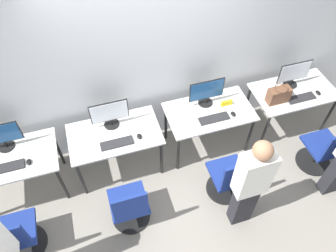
{
  "coord_description": "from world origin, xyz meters",
  "views": [
    {
      "loc": [
        -0.77,
        -2.31,
        3.94
      ],
      "look_at": [
        0.0,
        0.13,
        0.88
      ],
      "focal_mm": 35.0,
      "sensor_mm": 36.0,
      "label": 1
    }
  ],
  "objects_px": {
    "keyboard_right": "(214,119)",
    "keyboard_far_right": "(301,98)",
    "person_right": "(250,183)",
    "office_chair_far_right": "(323,151)",
    "monitor_far_left": "(0,136)",
    "mouse_right": "(233,114)",
    "monitor_left": "(110,114)",
    "office_chair_right": "(229,179)",
    "monitor_far_right": "(294,74)",
    "keyboard_far_left": "(6,168)",
    "keyboard_left": "(117,143)",
    "office_chair_far_left": "(17,238)",
    "monitor_right": "(207,92)",
    "mouse_far_left": "(29,162)",
    "handbag": "(279,95)",
    "mouse_far_right": "(318,93)",
    "office_chair_left": "(130,208)",
    "mouse_left": "(139,136)"
  },
  "relations": [
    {
      "from": "keyboard_right",
      "to": "keyboard_far_right",
      "type": "distance_m",
      "value": 1.29
    },
    {
      "from": "person_right",
      "to": "office_chair_far_right",
      "type": "xyz_separation_m",
      "value": [
        1.38,
        0.38,
        -0.48
      ]
    },
    {
      "from": "monitor_far_left",
      "to": "person_right",
      "type": "bearing_deg",
      "value": -28.79
    },
    {
      "from": "mouse_right",
      "to": "keyboard_far_right",
      "type": "distance_m",
      "value": 1.02
    },
    {
      "from": "monitor_left",
      "to": "keyboard_far_right",
      "type": "xyz_separation_m",
      "value": [
        2.58,
        -0.32,
        -0.2
      ]
    },
    {
      "from": "monitor_far_left",
      "to": "office_chair_right",
      "type": "relative_size",
      "value": 0.55
    },
    {
      "from": "monitor_left",
      "to": "monitor_far_right",
      "type": "relative_size",
      "value": 1.0
    },
    {
      "from": "keyboard_far_left",
      "to": "keyboard_left",
      "type": "bearing_deg",
      "value": -1.69
    },
    {
      "from": "office_chair_far_left",
      "to": "office_chair_far_right",
      "type": "bearing_deg",
      "value": 0.04
    },
    {
      "from": "monitor_far_left",
      "to": "monitor_right",
      "type": "height_order",
      "value": "same"
    },
    {
      "from": "mouse_far_left",
      "to": "person_right",
      "type": "distance_m",
      "value": 2.54
    },
    {
      "from": "monitor_right",
      "to": "office_chair_far_right",
      "type": "bearing_deg",
      "value": -35.97
    },
    {
      "from": "office_chair_far_left",
      "to": "keyboard_far_right",
      "type": "height_order",
      "value": "office_chair_far_left"
    },
    {
      "from": "keyboard_far_left",
      "to": "keyboard_right",
      "type": "relative_size",
      "value": 1.0
    },
    {
      "from": "keyboard_left",
      "to": "keyboard_far_left",
      "type": "bearing_deg",
      "value": 178.31
    },
    {
      "from": "office_chair_right",
      "to": "mouse_right",
      "type": "bearing_deg",
      "value": 65.91
    },
    {
      "from": "mouse_far_left",
      "to": "keyboard_left",
      "type": "bearing_deg",
      "value": -1.91
    },
    {
      "from": "keyboard_far_left",
      "to": "monitor_far_right",
      "type": "xyz_separation_m",
      "value": [
        3.87,
        0.26,
        0.2
      ]
    },
    {
      "from": "monitor_left",
      "to": "handbag",
      "type": "height_order",
      "value": "monitor_left"
    },
    {
      "from": "keyboard_left",
      "to": "monitor_right",
      "type": "distance_m",
      "value": 1.34
    },
    {
      "from": "monitor_right",
      "to": "keyboard_far_left",
      "type": "bearing_deg",
      "value": -173.67
    },
    {
      "from": "office_chair_far_right",
      "to": "office_chair_far_left",
      "type": "bearing_deg",
      "value": -179.96
    },
    {
      "from": "keyboard_left",
      "to": "handbag",
      "type": "relative_size",
      "value": 1.35
    },
    {
      "from": "office_chair_far_right",
      "to": "mouse_far_right",
      "type": "bearing_deg",
      "value": 72.6
    },
    {
      "from": "keyboard_far_left",
      "to": "office_chair_far_right",
      "type": "height_order",
      "value": "office_chair_far_right"
    },
    {
      "from": "keyboard_right",
      "to": "office_chair_right",
      "type": "bearing_deg",
      "value": -93.18
    },
    {
      "from": "office_chair_far_left",
      "to": "keyboard_far_right",
      "type": "bearing_deg",
      "value": 9.73
    },
    {
      "from": "monitor_far_left",
      "to": "monitor_left",
      "type": "relative_size",
      "value": 1.0
    },
    {
      "from": "keyboard_left",
      "to": "office_chair_left",
      "type": "bearing_deg",
      "value": -92.77
    },
    {
      "from": "keyboard_right",
      "to": "person_right",
      "type": "bearing_deg",
      "value": -91.49
    },
    {
      "from": "monitor_right",
      "to": "office_chair_right",
      "type": "bearing_deg",
      "value": -92.2
    },
    {
      "from": "monitor_far_left",
      "to": "monitor_left",
      "type": "xyz_separation_m",
      "value": [
        1.29,
        -0.03,
        0.0
      ]
    },
    {
      "from": "keyboard_left",
      "to": "monitor_right",
      "type": "xyz_separation_m",
      "value": [
        1.29,
        0.32,
        0.2
      ]
    },
    {
      "from": "mouse_far_right",
      "to": "monitor_far_left",
      "type": "bearing_deg",
      "value": 175.32
    },
    {
      "from": "keyboard_far_left",
      "to": "monitor_right",
      "type": "bearing_deg",
      "value": 6.33
    },
    {
      "from": "mouse_left",
      "to": "person_right",
      "type": "xyz_separation_m",
      "value": [
        0.97,
        -1.06,
        0.1
      ]
    },
    {
      "from": "monitor_left",
      "to": "keyboard_far_left",
      "type": "bearing_deg",
      "value": -167.43
    },
    {
      "from": "monitor_left",
      "to": "office_chair_left",
      "type": "bearing_deg",
      "value": -91.88
    },
    {
      "from": "mouse_left",
      "to": "person_right",
      "type": "height_order",
      "value": "person_right"
    },
    {
      "from": "monitor_left",
      "to": "mouse_right",
      "type": "height_order",
      "value": "monitor_left"
    },
    {
      "from": "handbag",
      "to": "office_chair_right",
      "type": "bearing_deg",
      "value": -142.96
    },
    {
      "from": "office_chair_right",
      "to": "person_right",
      "type": "xyz_separation_m",
      "value": [
        0.01,
        -0.37,
        0.48
      ]
    },
    {
      "from": "office_chair_right",
      "to": "mouse_left",
      "type": "bearing_deg",
      "value": 144.22
    },
    {
      "from": "keyboard_far_left",
      "to": "monitor_far_right",
      "type": "height_order",
      "value": "monitor_far_right"
    },
    {
      "from": "monitor_right",
      "to": "office_chair_far_right",
      "type": "relative_size",
      "value": 0.55
    },
    {
      "from": "monitor_far_left",
      "to": "keyboard_left",
      "type": "bearing_deg",
      "value": -15.57
    },
    {
      "from": "monitor_far_right",
      "to": "mouse_far_right",
      "type": "distance_m",
      "value": 0.44
    },
    {
      "from": "keyboard_right",
      "to": "office_chair_right",
      "type": "xyz_separation_m",
      "value": [
        -0.04,
        -0.69,
        -0.38
      ]
    },
    {
      "from": "monitor_left",
      "to": "mouse_left",
      "type": "distance_m",
      "value": 0.46
    },
    {
      "from": "keyboard_right",
      "to": "handbag",
      "type": "relative_size",
      "value": 1.35
    }
  ]
}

